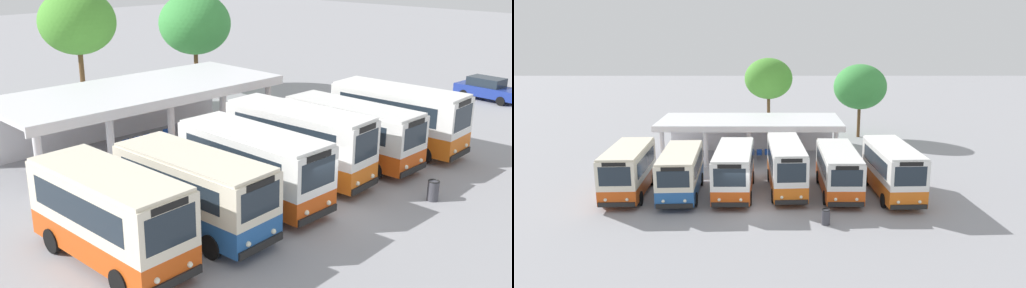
% 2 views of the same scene
% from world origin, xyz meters
% --- Properties ---
extents(ground_plane, '(180.00, 180.00, 0.00)m').
position_xyz_m(ground_plane, '(0.00, 0.00, 0.00)').
color(ground_plane, '#939399').
extents(city_bus_nearest_orange, '(2.65, 6.70, 3.23)m').
position_xyz_m(city_bus_nearest_orange, '(-7.83, 2.73, 1.78)').
color(city_bus_nearest_orange, black).
rests_on(city_bus_nearest_orange, ground).
extents(city_bus_second_in_row, '(2.68, 6.94, 3.01)m').
position_xyz_m(city_bus_second_in_row, '(-4.38, 2.59, 1.67)').
color(city_bus_second_in_row, black).
rests_on(city_bus_second_in_row, ground).
extents(city_bus_middle_cream, '(2.48, 7.12, 3.11)m').
position_xyz_m(city_bus_middle_cream, '(-0.92, 2.96, 1.73)').
color(city_bus_middle_cream, black).
rests_on(city_bus_middle_cream, ground).
extents(city_bus_fourth_amber, '(2.56, 7.43, 3.34)m').
position_xyz_m(city_bus_fourth_amber, '(2.53, 3.52, 1.84)').
color(city_bus_fourth_amber, black).
rests_on(city_bus_fourth_amber, ground).
extents(city_bus_fifth_blue, '(2.41, 7.20, 3.00)m').
position_xyz_m(city_bus_fifth_blue, '(5.99, 3.06, 1.67)').
color(city_bus_fifth_blue, black).
rests_on(city_bus_fifth_blue, ground).
extents(city_bus_far_end_green, '(2.68, 7.26, 3.36)m').
position_xyz_m(city_bus_far_end_green, '(9.44, 2.61, 1.85)').
color(city_bus_far_end_green, black).
rests_on(city_bus_far_end_green, ground).
extents(parked_car_flank, '(2.11, 4.68, 1.62)m').
position_xyz_m(parked_car_flank, '(23.70, 4.17, 0.83)').
color(parked_car_flank, black).
rests_on(parked_car_flank, ground).
extents(terminal_canopy, '(15.07, 6.40, 3.40)m').
position_xyz_m(terminal_canopy, '(-0.21, 12.82, 2.67)').
color(terminal_canopy, silver).
rests_on(terminal_canopy, ground).
extents(waiting_chair_end_by_column, '(0.46, 0.46, 0.86)m').
position_xyz_m(waiting_chair_end_by_column, '(-1.42, 11.79, 0.52)').
color(waiting_chair_end_by_column, slate).
rests_on(waiting_chair_end_by_column, ground).
extents(waiting_chair_second_from_end, '(0.46, 0.46, 0.86)m').
position_xyz_m(waiting_chair_second_from_end, '(-0.76, 11.78, 0.52)').
color(waiting_chair_second_from_end, slate).
rests_on(waiting_chair_second_from_end, ground).
extents(waiting_chair_middle_seat, '(0.46, 0.46, 0.86)m').
position_xyz_m(waiting_chair_middle_seat, '(-0.10, 11.83, 0.52)').
color(waiting_chair_middle_seat, slate).
rests_on(waiting_chair_middle_seat, ground).
extents(waiting_chair_fourth_seat, '(0.46, 0.46, 0.86)m').
position_xyz_m(waiting_chair_fourth_seat, '(0.56, 11.76, 0.52)').
color(waiting_chair_fourth_seat, slate).
rests_on(waiting_chair_fourth_seat, ground).
extents(waiting_chair_fifth_seat, '(0.46, 0.46, 0.86)m').
position_xyz_m(waiting_chair_fifth_seat, '(1.21, 11.86, 0.52)').
color(waiting_chair_fifth_seat, slate).
rests_on(waiting_chair_fifth_seat, ground).
extents(roadside_tree_behind_canopy, '(4.82, 4.82, 7.99)m').
position_xyz_m(roadside_tree_behind_canopy, '(1.30, 21.00, 5.92)').
color(roadside_tree_behind_canopy, brown).
rests_on(roadside_tree_behind_canopy, ground).
extents(roadside_tree_east_of_canopy, '(5.29, 5.29, 7.39)m').
position_xyz_m(roadside_tree_east_of_canopy, '(10.49, 20.75, 5.13)').
color(roadside_tree_east_of_canopy, brown).
rests_on(roadside_tree_east_of_canopy, ground).
extents(litter_bin_apron, '(0.49, 0.49, 0.90)m').
position_xyz_m(litter_bin_apron, '(4.58, -2.30, 0.46)').
color(litter_bin_apron, '#3F3F47').
rests_on(litter_bin_apron, ground).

